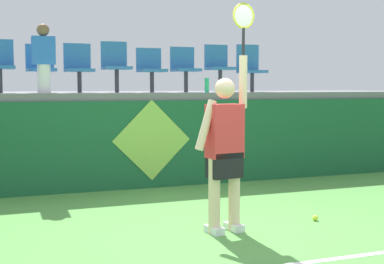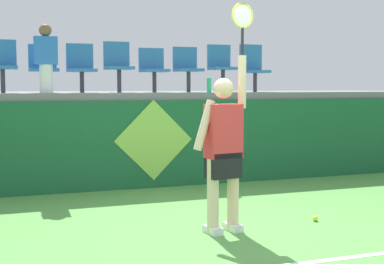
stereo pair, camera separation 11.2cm
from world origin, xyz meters
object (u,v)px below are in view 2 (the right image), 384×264
(stadium_chair_0, at_px, (2,63))
(stadium_chair_1, at_px, (43,66))
(tennis_player, at_px, (224,147))
(tennis_ball, at_px, (315,218))
(spectator_0, at_px, (46,57))
(stadium_chair_4, at_px, (153,67))
(stadium_chair_6, at_px, (221,65))
(stadium_chair_7, at_px, (253,66))
(stadium_chair_2, at_px, (81,66))
(stadium_chair_3, at_px, (118,64))
(stadium_chair_5, at_px, (187,67))
(water_bottle, at_px, (209,85))

(stadium_chair_0, xyz_separation_m, stadium_chair_1, (0.62, -0.00, -0.04))
(tennis_player, height_order, stadium_chair_1, tennis_player)
(tennis_ball, distance_m, spectator_0, 4.66)
(stadium_chair_0, relative_size, stadium_chair_4, 1.10)
(tennis_player, height_order, tennis_ball, tennis_player)
(stadium_chair_1, distance_m, stadium_chair_4, 1.82)
(stadium_chair_6, distance_m, spectator_0, 3.12)
(stadium_chair_4, relative_size, stadium_chair_7, 0.88)
(stadium_chair_4, bearing_deg, stadium_chair_1, 179.91)
(tennis_ball, bearing_deg, stadium_chair_1, 127.70)
(tennis_player, xyz_separation_m, stadium_chair_0, (-2.17, 3.67, 1.02))
(stadium_chair_7, bearing_deg, stadium_chair_6, -179.26)
(stadium_chair_2, height_order, stadium_chair_3, stadium_chair_3)
(stadium_chair_3, relative_size, stadium_chair_7, 0.98)
(tennis_ball, xyz_separation_m, stadium_chair_0, (-3.39, 3.59, 1.93))
(stadium_chair_3, bearing_deg, spectator_0, -160.20)
(tennis_player, distance_m, stadium_chair_3, 3.82)
(tennis_player, xyz_separation_m, stadium_chair_2, (-0.95, 3.67, 0.99))
(stadium_chair_2, height_order, stadium_chair_7, stadium_chair_7)
(tennis_player, distance_m, spectator_0, 3.75)
(stadium_chair_6, bearing_deg, stadium_chair_3, 179.94)
(stadium_chair_0, relative_size, stadium_chair_6, 0.99)
(stadium_chair_3, height_order, stadium_chair_7, stadium_chair_7)
(stadium_chair_2, relative_size, stadium_chair_6, 0.95)
(tennis_ball, xyz_separation_m, spectator_0, (-2.77, 3.15, 2.01))
(stadium_chair_2, height_order, spectator_0, spectator_0)
(stadium_chair_5, relative_size, stadium_chair_7, 0.91)
(water_bottle, bearing_deg, stadium_chair_3, 154.59)
(tennis_ball, bearing_deg, stadium_chair_6, 85.04)
(stadium_chair_2, relative_size, spectator_0, 0.77)
(stadium_chair_2, xyz_separation_m, spectator_0, (-0.60, -0.44, 0.11))
(stadium_chair_2, relative_size, stadium_chair_7, 0.93)
(stadium_chair_1, bearing_deg, tennis_ball, -52.30)
(spectator_0, bearing_deg, stadium_chair_3, 19.80)
(stadium_chair_7, bearing_deg, stadium_chair_5, -179.55)
(stadium_chair_2, distance_m, stadium_chair_4, 1.22)
(stadium_chair_2, bearing_deg, stadium_chair_0, -179.97)
(stadium_chair_1, bearing_deg, stadium_chair_5, -0.03)
(stadium_chair_3, bearing_deg, stadium_chair_5, -0.19)
(tennis_ball, bearing_deg, stadium_chair_0, 133.37)
(tennis_player, distance_m, stadium_chair_4, 3.80)
(stadium_chair_4, relative_size, stadium_chair_5, 0.96)
(stadium_chair_4, bearing_deg, water_bottle, -40.16)
(tennis_player, relative_size, spectator_0, 2.40)
(stadium_chair_0, relative_size, stadium_chair_5, 1.06)
(stadium_chair_1, xyz_separation_m, stadium_chair_4, (1.82, -0.00, -0.00))
(tennis_player, bearing_deg, water_bottle, 71.00)
(tennis_player, distance_m, stadium_chair_2, 3.92)
(stadium_chair_5, bearing_deg, spectator_0, -169.93)
(stadium_chair_6, bearing_deg, stadium_chair_4, -179.83)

